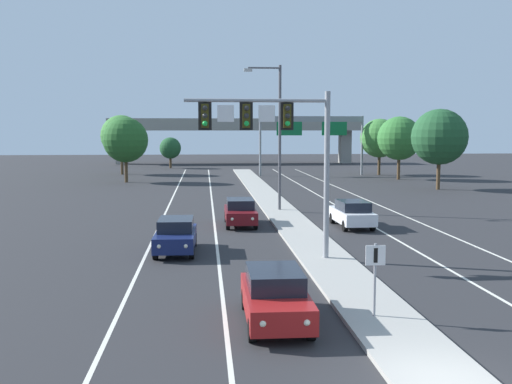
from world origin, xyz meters
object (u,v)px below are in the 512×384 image
at_px(car_oncoming_navy, 176,235).
at_px(highway_sign_gantry, 312,126).
at_px(tree_far_right_c, 440,137).
at_px(tree_far_right_a, 399,138).
at_px(median_sign_post, 375,269).
at_px(car_receding_white, 352,213).
at_px(tree_far_left_a, 125,140).
at_px(tree_far_left_b, 170,148).
at_px(car_oncoming_darkred, 240,212).
at_px(street_lamp_median, 277,129).
at_px(tree_far_left_c, 121,136).
at_px(tree_far_right_b, 380,138).
at_px(overhead_signal_mast, 278,136).
at_px(car_oncoming_red, 275,296).

bearing_deg(car_oncoming_navy, highway_sign_gantry, 72.47).
distance_m(tree_far_right_c, tree_far_right_a, 11.92).
xyz_separation_m(median_sign_post, car_receding_white, (3.60, 17.23, -0.77)).
bearing_deg(tree_far_left_a, median_sign_post, -74.60).
height_order(tree_far_left_a, tree_far_left_b, tree_far_left_a).
height_order(car_oncoming_darkred, tree_far_left_b, tree_far_left_b).
bearing_deg(street_lamp_median, tree_far_left_c, 112.79).
distance_m(car_oncoming_darkred, tree_far_right_c, 29.01).
xyz_separation_m(highway_sign_gantry, tree_far_right_b, (8.82, 0.22, -1.49)).
xyz_separation_m(street_lamp_median, car_receding_white, (3.64, -7.11, -4.97)).
bearing_deg(tree_far_left_a, tree_far_right_b, 15.60).
distance_m(highway_sign_gantry, tree_far_left_b, 24.77).
xyz_separation_m(median_sign_post, tree_far_left_a, (-13.59, 49.34, 3.05)).
distance_m(highway_sign_gantry, tree_far_right_c, 21.04).
height_order(tree_far_left_a, tree_far_right_b, tree_far_right_b).
bearing_deg(car_oncoming_navy, street_lamp_median, 64.89).
bearing_deg(car_oncoming_navy, tree_far_right_c, 49.61).
relative_size(car_oncoming_darkred, highway_sign_gantry, 0.34).
height_order(highway_sign_gantry, tree_far_right_b, highway_sign_gantry).
xyz_separation_m(tree_far_left_c, tree_far_right_c, (33.07, -22.80, 0.06)).
height_order(tree_far_left_c, tree_far_right_b, tree_far_left_c).
height_order(car_receding_white, tree_far_right_a, tree_far_right_a).
xyz_separation_m(median_sign_post, car_oncoming_navy, (-6.41, 10.74, -0.77)).
relative_size(highway_sign_gantry, tree_far_right_c, 1.72).
relative_size(highway_sign_gantry, tree_far_right_b, 1.85).
distance_m(car_receding_white, tree_far_left_a, 36.62).
distance_m(tree_far_right_a, tree_far_right_b, 7.30).
bearing_deg(highway_sign_gantry, car_receding_white, -96.81).
xyz_separation_m(tree_far_left_a, tree_far_left_b, (3.46, 24.50, -1.62)).
height_order(median_sign_post, tree_far_right_b, tree_far_right_b).
bearing_deg(tree_far_left_a, highway_sign_gantry, 20.87).
xyz_separation_m(overhead_signal_mast, car_receding_white, (5.53, 8.95, -4.64)).
height_order(street_lamp_median, tree_far_left_c, street_lamp_median).
relative_size(car_oncoming_darkred, tree_far_left_c, 0.59).
bearing_deg(car_oncoming_navy, tree_far_right_a, 59.17).
distance_m(median_sign_post, tree_far_left_a, 51.27).
bearing_deg(tree_far_left_c, tree_far_right_a, -18.22).
height_order(highway_sign_gantry, tree_far_right_a, highway_sign_gantry).
xyz_separation_m(car_oncoming_red, highway_sign_gantry, (11.42, 57.68, 5.34)).
distance_m(overhead_signal_mast, tree_far_right_c, 36.08).
height_order(overhead_signal_mast, highway_sign_gantry, highway_sign_gantry).
xyz_separation_m(street_lamp_median, tree_far_left_b, (-10.09, 49.50, -2.77)).
bearing_deg(tree_far_left_c, tree_far_left_a, -80.34).
distance_m(overhead_signal_mast, highway_sign_gantry, 50.54).
xyz_separation_m(car_oncoming_navy, tree_far_right_b, (23.66, 47.21, 3.86)).
bearing_deg(tree_far_left_c, car_oncoming_navy, -79.68).
height_order(tree_far_right_c, tree_far_right_a, tree_far_right_c).
bearing_deg(street_lamp_median, highway_sign_gantry, 75.77).
bearing_deg(tree_far_left_a, street_lamp_median, -61.54).
bearing_deg(highway_sign_gantry, tree_far_right_b, 1.41).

